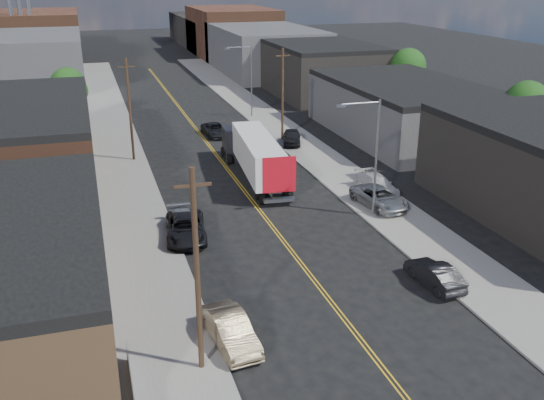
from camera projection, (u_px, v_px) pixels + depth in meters
ground at (190, 121)px, 75.51m from camera, size 260.00×260.00×0.00m
centerline at (215, 154)px, 62.11m from camera, size 0.32×120.00×0.01m
sidewalk_left at (121, 161)px, 59.47m from camera, size 5.00×140.00×0.15m
sidewalk_right at (303, 146)px, 64.71m from camera, size 5.00×140.00×0.15m
warehouse_brown at (23, 138)px, 55.08m from camera, size 12.00×26.00×6.60m
industrial_right_b at (405, 109)px, 67.99m from camera, size 14.00×24.00×6.10m
industrial_right_c at (320, 69)px, 90.95m from camera, size 14.00×22.00×7.60m
skyline_left_a at (32, 59)px, 99.84m from camera, size 16.00×30.00×8.00m
skyline_right_a at (264, 50)px, 110.87m from camera, size 16.00×30.00×8.00m
skyline_left_b at (39, 37)px, 121.81m from camera, size 16.00×26.00×10.00m
skyline_right_b at (232, 32)px, 132.84m from camera, size 16.00×26.00×10.00m
skyline_left_c at (44, 35)px, 140.21m from camera, size 16.00×40.00×7.00m
skyline_right_c at (213, 31)px, 151.24m from camera, size 16.00×40.00×7.00m
streetlight_near at (372, 149)px, 44.45m from camera, size 3.39×0.25×9.00m
streetlight_far at (248, 75)px, 75.71m from camera, size 3.39×0.25×9.00m
utility_pole_left_near at (197, 272)px, 26.77m from camera, size 1.60×0.26×10.00m
utility_pole_left_far at (130, 109)px, 58.03m from camera, size 1.60×0.26×10.00m
utility_pole_right at (283, 94)px, 65.23m from camera, size 1.60×0.26×10.00m
tree_left_far at (69, 88)px, 71.83m from camera, size 4.35×4.20×6.97m
tree_right_near at (527, 106)px, 60.63m from camera, size 4.60×4.48×7.44m
tree_right_far at (408, 68)px, 81.96m from camera, size 4.85×4.76×7.91m
semi_truck at (253, 152)px, 54.32m from camera, size 3.77×15.87×4.10m
car_left_b at (231, 330)px, 30.22m from camera, size 2.24×5.01×1.60m
car_left_c at (186, 228)px, 42.18m from camera, size 3.38×6.12×1.62m
car_left_d at (183, 224)px, 43.12m from camera, size 2.11×5.02×1.45m
car_right_oncoming at (435, 274)px, 35.93m from camera, size 1.85×4.50×1.45m
car_right_lot_a at (379, 198)px, 47.53m from camera, size 3.31×5.83×1.53m
car_right_lot_b at (377, 185)px, 50.46m from camera, size 2.26×5.19×1.49m
car_right_lot_c at (292, 137)px, 64.81m from camera, size 3.11×4.84×1.53m
car_ahead_truck at (215, 130)px, 68.55m from camera, size 2.63×5.22×1.42m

